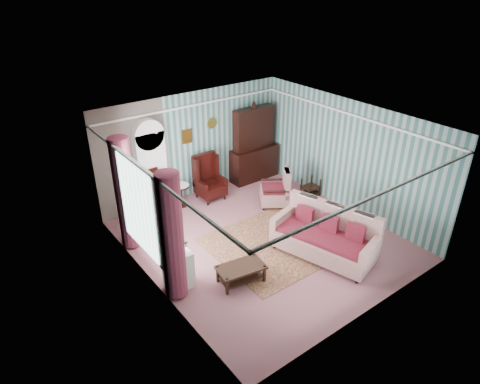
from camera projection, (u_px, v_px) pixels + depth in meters
floor at (262, 240)px, 10.12m from camera, size 6.00×6.00×0.00m
room_shell at (237, 167)px, 8.98m from camera, size 5.53×6.02×2.91m
bookcase at (152, 171)px, 10.89m from camera, size 0.80×0.28×2.24m
dresser_hutch at (255, 142)px, 12.49m from camera, size 1.50×0.56×2.36m
wingback_left at (152, 196)px, 10.71m from camera, size 0.76×0.80×1.25m
wingback_right at (210, 178)px, 11.64m from camera, size 0.76×0.80×1.25m
seated_woman at (152, 198)px, 10.73m from camera, size 0.44×0.40×1.18m
round_side_table at (181, 195)px, 11.45m from camera, size 0.50×0.50×0.60m
nest_table at (310, 187)px, 11.93m from camera, size 0.45×0.38×0.54m
plant_stand at (179, 271)px, 8.45m from camera, size 0.55×0.35×0.80m
rug at (280, 241)px, 10.06m from camera, size 3.20×2.60×0.01m
sofa at (324, 237)px, 9.35m from camera, size 1.48×2.43×1.00m
floral_armchair at (275, 188)px, 11.40m from camera, size 1.19×1.18×1.00m
coffee_table at (241, 274)px, 8.70m from camera, size 1.03×0.68×0.38m
potted_plant_a at (179, 248)px, 8.11m from camera, size 0.43×0.40×0.41m
potted_plant_b at (175, 241)px, 8.24m from camera, size 0.32×0.29×0.49m
potted_plant_c at (176, 247)px, 8.17m from camera, size 0.25×0.25×0.36m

